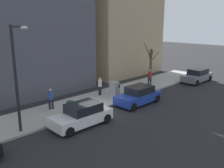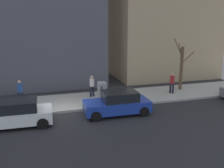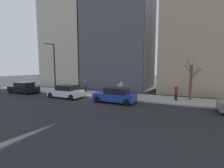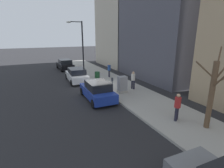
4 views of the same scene
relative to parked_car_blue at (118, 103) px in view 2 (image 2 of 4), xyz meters
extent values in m
plane|color=#232326|center=(1.16, 3.37, -0.74)|extent=(120.00, 120.00, 0.00)
cube|color=#9E9B93|center=(3.16, 3.37, -0.66)|extent=(4.00, 36.00, 0.15)
cube|color=#1E389E|center=(0.00, 0.05, -0.17)|extent=(1.89, 4.24, 0.70)
cube|color=black|center=(0.00, -0.15, 0.48)|extent=(1.64, 2.23, 0.60)
cylinder|color=black|center=(-0.82, 1.62, -0.42)|extent=(0.23, 0.64, 0.64)
cylinder|color=black|center=(0.88, 1.59, -0.42)|extent=(0.23, 0.64, 0.64)
cylinder|color=black|center=(-0.88, -1.48, -0.42)|extent=(0.23, 0.64, 0.64)
cylinder|color=black|center=(0.82, -1.51, -0.42)|extent=(0.23, 0.64, 0.64)
cube|color=white|center=(-0.11, 6.25, -0.17)|extent=(1.92, 4.25, 0.70)
cube|color=black|center=(-0.11, 6.05, 0.48)|extent=(1.66, 2.25, 0.60)
cylinder|color=black|center=(-1.00, 4.72, -0.42)|extent=(0.24, 0.65, 0.64)
cylinder|color=black|center=(0.70, 4.67, -0.42)|extent=(0.24, 0.65, 0.64)
cylinder|color=slate|center=(1.61, 0.65, -0.06)|extent=(0.07, 0.07, 1.05)
cube|color=#2D333D|center=(1.61, 0.65, 0.61)|extent=(0.14, 0.10, 0.30)
cube|color=#A8A399|center=(2.46, 0.39, -0.50)|extent=(0.83, 0.61, 0.18)
cube|color=#939399|center=(2.46, 0.39, 0.22)|extent=(0.75, 0.55, 1.25)
cylinder|color=brown|center=(3.76, -6.93, 1.24)|extent=(0.28, 0.28, 3.66)
cylinder|color=brown|center=(4.24, -7.03, 2.65)|extent=(1.02, 0.30, 1.34)
cylinder|color=brown|center=(4.15, -6.73, 2.99)|extent=(0.84, 0.48, 1.54)
cylinder|color=brown|center=(3.56, -7.36, 2.20)|extent=(0.43, 0.95, 1.06)
cylinder|color=brown|center=(4.32, -7.30, 2.33)|extent=(1.08, 0.91, 1.02)
cylinder|color=brown|center=(3.39, -6.62, 2.61)|extent=(0.75, 0.72, 0.90)
cylinder|color=#14381E|center=(2.06, 5.55, -0.14)|extent=(0.56, 0.56, 0.90)
cylinder|color=#1E1E2D|center=(2.98, -5.53, -0.18)|extent=(0.16, 0.16, 0.82)
cylinder|color=#1E1E2D|center=(2.77, -5.65, -0.18)|extent=(0.16, 0.16, 0.82)
cylinder|color=#A52323|center=(2.87, -5.59, 0.54)|extent=(0.36, 0.36, 0.62)
sphere|color=tan|center=(2.87, -5.59, 0.96)|extent=(0.22, 0.22, 0.22)
cylinder|color=#1E1E2D|center=(3.89, 0.73, -0.18)|extent=(0.16, 0.16, 0.82)
cylinder|color=#1E1E2D|center=(3.81, 0.96, -0.18)|extent=(0.16, 0.16, 0.82)
cylinder|color=silver|center=(3.85, 0.84, 0.54)|extent=(0.36, 0.36, 0.62)
sphere|color=tan|center=(3.85, 0.84, 0.96)|extent=(0.22, 0.22, 0.22)
cylinder|color=#1E1E2D|center=(3.75, 5.99, -0.18)|extent=(0.16, 0.16, 0.82)
cylinder|color=#1E1E2D|center=(3.83, 6.22, -0.18)|extent=(0.16, 0.16, 0.82)
cylinder|color=#23478C|center=(3.79, 6.11, 0.54)|extent=(0.36, 0.36, 0.62)
sphere|color=tan|center=(3.79, 6.11, 0.96)|extent=(0.22, 0.22, 0.22)
camera|label=1|loc=(-12.46, 15.98, 6.14)|focal=40.00mm
camera|label=2|loc=(-14.55, 4.74, 5.12)|focal=40.00mm
camera|label=3|loc=(-13.69, -5.78, 2.73)|focal=24.00mm
camera|label=4|loc=(-4.61, -12.49, 4.35)|focal=28.00mm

